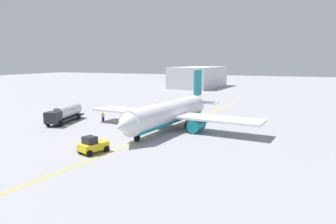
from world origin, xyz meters
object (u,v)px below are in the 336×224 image
Objects in this scene: fuel_tanker at (65,113)px; refueling_worker at (103,117)px; pushback_tug at (93,145)px; safety_cone_nose at (87,144)px; airplane at (169,113)px.

fuel_tanker reaches higher than refueling_worker.
refueling_worker is at bearing 119.90° from fuel_tanker.
pushback_tug reaches higher than safety_cone_nose.
refueling_worker is at bearing -94.96° from airplane.
refueling_worker is at bearing -152.68° from safety_cone_nose.
airplane is 14.64m from refueling_worker.
fuel_tanker reaches higher than safety_cone_nose.
fuel_tanker is 22.55m from pushback_tug.
pushback_tug is at bearing 49.00° from safety_cone_nose.
airplane reaches higher than safety_cone_nose.
pushback_tug reaches higher than refueling_worker.
pushback_tug is (14.68, 17.10, -0.72)m from fuel_tanker.
pushback_tug is at bearing 49.36° from fuel_tanker.
safety_cone_nose is (-2.41, -2.77, -0.68)m from pushback_tug.
fuel_tanker is at bearing -60.10° from refueling_worker.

